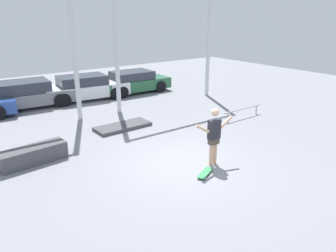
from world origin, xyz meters
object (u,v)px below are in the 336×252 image
parked_car_green (134,82)px  grind_rail (243,110)px  grind_box (33,155)px  manual_pad (123,126)px  parked_car_grey (27,94)px  parked_car_white (85,88)px  skateboard (205,173)px  skateboarder (214,133)px

parked_car_green → grind_rail: bearing=-78.6°
parked_car_green → grind_box: bearing=-138.6°
manual_pad → parked_car_green: parked_car_green is taller
parked_car_grey → parked_car_white: 2.85m
parked_car_green → parked_car_grey: bearing=177.2°
grind_box → parked_car_white: (4.34, 6.38, 0.36)m
parked_car_green → manual_pad: bearing=-124.3°
skateboard → grind_rail: grind_rail is taller
grind_box → parked_car_green: 9.58m
skateboard → grind_box: 5.20m
skateboarder → parked_car_grey: (-2.84, 9.88, -0.37)m
grind_box → grind_rail: 8.60m
skateboarder → manual_pad: skateboarder is taller
skateboard → parked_car_green: (3.53, 9.94, 0.53)m
skateboard → parked_car_grey: (-2.19, 10.26, 0.56)m
manual_pad → grind_rail: bearing=-21.2°
skateboarder → manual_pad: bearing=97.0°
skateboarder → skateboard: skateboarder is taller
skateboard → grind_rail: 5.73m
manual_pad → parked_car_green: (3.50, 5.07, 0.53)m
manual_pad → parked_car_white: size_ratio=0.50×
parked_car_white → parked_car_green: parked_car_white is taller
manual_pad → parked_car_green: 6.18m
parked_car_grey → parked_car_green: (5.72, -0.32, -0.02)m
skateboarder → skateboard: size_ratio=2.30×
grind_box → parked_car_grey: bearing=77.2°
skateboard → parked_car_white: 10.08m
skateboard → manual_pad: size_ratio=0.34×
grind_rail → parked_car_green: (-1.35, 6.94, 0.26)m
parked_car_grey → parked_car_white: bearing=-1.5°
parked_car_grey → parked_car_green: 5.73m
parked_car_white → manual_pad: bearing=-91.3°
grind_box → parked_car_green: parked_car_green is taller
skateboarder → parked_car_white: bearing=89.2°
grind_box → grind_rail: size_ratio=0.86×
skateboard → manual_pad: bearing=62.3°
manual_pad → grind_rail: grind_rail is taller
parked_car_grey → grind_rail: bearing=-42.9°
grind_box → manual_pad: bearing=18.0°
grind_box → skateboard: bearing=-44.7°
manual_pad → parked_car_white: parked_car_white is taller
skateboarder → grind_box: skateboarder is taller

